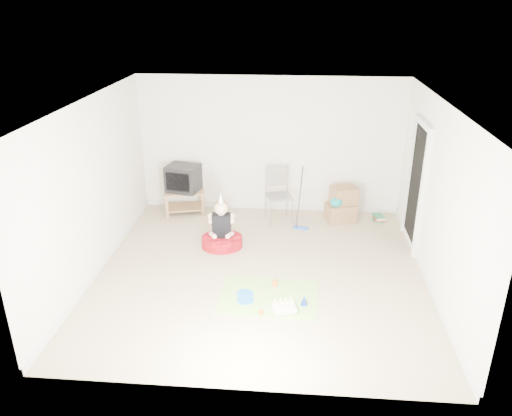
# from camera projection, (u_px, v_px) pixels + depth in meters

# --- Properties ---
(ground) EXTENTS (5.00, 5.00, 0.00)m
(ground) POSITION_uv_depth(u_px,v_px,m) (260.00, 272.00, 7.68)
(ground) COLOR tan
(ground) RESTS_ON ground
(doorway_recess) EXTENTS (0.02, 0.90, 2.05)m
(doorway_recess) POSITION_uv_depth(u_px,v_px,m) (416.00, 187.00, 8.18)
(doorway_recess) COLOR black
(doorway_recess) RESTS_ON ground
(tv_stand) EXTENTS (0.83, 0.63, 0.46)m
(tv_stand) POSITION_uv_depth(u_px,v_px,m) (185.00, 199.00, 9.67)
(tv_stand) COLOR olive
(tv_stand) RESTS_ON ground
(crt_tv) EXTENTS (0.68, 0.60, 0.50)m
(crt_tv) POSITION_uv_depth(u_px,v_px,m) (183.00, 178.00, 9.49)
(crt_tv) COLOR black
(crt_tv) RESTS_ON tv_stand
(folding_chair) EXTENTS (0.56, 0.55, 1.00)m
(folding_chair) POSITION_uv_depth(u_px,v_px,m) (279.00, 196.00, 9.25)
(folding_chair) COLOR gray
(folding_chair) RESTS_ON ground
(cardboard_boxes) EXTENTS (0.61, 0.55, 0.66)m
(cardboard_boxes) POSITION_uv_depth(u_px,v_px,m) (342.00, 205.00, 9.32)
(cardboard_boxes) COLOR #8F6745
(cardboard_boxes) RESTS_ON ground
(floor_mop) EXTENTS (0.29, 0.36, 1.10)m
(floor_mop) POSITION_uv_depth(u_px,v_px,m) (301.00, 215.00, 9.00)
(floor_mop) COLOR blue
(floor_mop) RESTS_ON ground
(book_pile) EXTENTS (0.23, 0.28, 0.12)m
(book_pile) POSITION_uv_depth(u_px,v_px,m) (379.00, 217.00, 9.42)
(book_pile) COLOR #236946
(book_pile) RESTS_ON ground
(seated_woman) EXTENTS (0.75, 0.75, 0.99)m
(seated_woman) POSITION_uv_depth(u_px,v_px,m) (222.00, 235.00, 8.36)
(seated_woman) COLOR #A20E19
(seated_woman) RESTS_ON ground
(party_mat) EXTENTS (1.43, 1.07, 0.01)m
(party_mat) POSITION_uv_depth(u_px,v_px,m) (269.00, 297.00, 7.05)
(party_mat) COLOR #F63380
(party_mat) RESTS_ON ground
(birthday_cake) EXTENTS (0.36, 0.32, 0.15)m
(birthday_cake) POSITION_uv_depth(u_px,v_px,m) (284.00, 308.00, 6.72)
(birthday_cake) COLOR silver
(birthday_cake) RESTS_ON party_mat
(blue_plate_near) EXTENTS (0.25, 0.25, 0.01)m
(blue_plate_near) POSITION_uv_depth(u_px,v_px,m) (245.00, 294.00, 7.10)
(blue_plate_near) COLOR blue
(blue_plate_near) RESTS_ON party_mat
(blue_plate_far) EXTENTS (0.28, 0.28, 0.01)m
(blue_plate_far) POSITION_uv_depth(u_px,v_px,m) (246.00, 300.00, 6.95)
(blue_plate_far) COLOR blue
(blue_plate_far) RESTS_ON party_mat
(orange_cup_near) EXTENTS (0.10, 0.10, 0.09)m
(orange_cup_near) POSITION_uv_depth(u_px,v_px,m) (275.00, 283.00, 7.29)
(orange_cup_near) COLOR #D06017
(orange_cup_near) RESTS_ON party_mat
(orange_cup_far) EXTENTS (0.08, 0.08, 0.07)m
(orange_cup_far) POSITION_uv_depth(u_px,v_px,m) (261.00, 312.00, 6.64)
(orange_cup_far) COLOR #D06017
(orange_cup_far) RESTS_ON party_mat
(blue_party_hat) EXTENTS (0.10, 0.10, 0.14)m
(blue_party_hat) POSITION_uv_depth(u_px,v_px,m) (304.00, 300.00, 6.84)
(blue_party_hat) COLOR #1C38C7
(blue_party_hat) RESTS_ON party_mat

